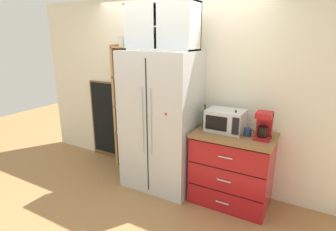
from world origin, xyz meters
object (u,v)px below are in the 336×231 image
coffee_maker (264,125)px  refrigerator (161,121)px  microwave (225,120)px  chalkboard_menu (106,120)px  mug_navy (248,132)px  bottle_green (205,117)px  bottle_cobalt (235,124)px

coffee_maker → refrigerator: bearing=-177.6°
microwave → chalkboard_menu: size_ratio=0.34×
coffee_maker → chalkboard_menu: size_ratio=0.24×
mug_navy → chalkboard_menu: bearing=173.7°
microwave → bottle_green: size_ratio=1.51×
bottle_cobalt → chalkboard_menu: chalkboard_menu is taller
bottle_cobalt → chalkboard_menu: 2.31m
coffee_maker → mug_navy: size_ratio=2.55×
bottle_cobalt → microwave: bearing=160.0°
microwave → refrigerator: bearing=-173.4°
refrigerator → coffee_maker: size_ratio=5.96×
microwave → mug_navy: size_ratio=3.62×
coffee_maker → chalkboard_menu: bearing=174.1°
mug_navy → bottle_cobalt: (-0.15, -0.01, 0.08)m
bottle_green → bottle_cobalt: size_ratio=1.03×
mug_navy → bottle_green: bearing=175.1°
refrigerator → coffee_maker: bearing=2.4°
microwave → bottle_cobalt: bottle_cobalt is taller
chalkboard_menu → refrigerator: bearing=-14.0°
bottle_cobalt → mug_navy: bearing=2.0°
refrigerator → coffee_maker: refrigerator is taller
refrigerator → bottle_cobalt: bearing=2.8°
microwave → coffee_maker: coffee_maker is taller
refrigerator → bottle_green: size_ratio=6.36×
refrigerator → chalkboard_menu: bearing=166.0°
refrigerator → chalkboard_menu: 1.35m
microwave → bottle_green: (-0.27, 0.00, -0.00)m
microwave → bottle_green: bottle_green is taller
microwave → bottle_cobalt: size_ratio=1.55×
coffee_maker → bottle_cobalt: coffee_maker is taller
mug_navy → bottle_green: (-0.56, 0.05, 0.08)m
coffee_maker → bottle_cobalt: (-0.32, -0.01, -0.03)m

